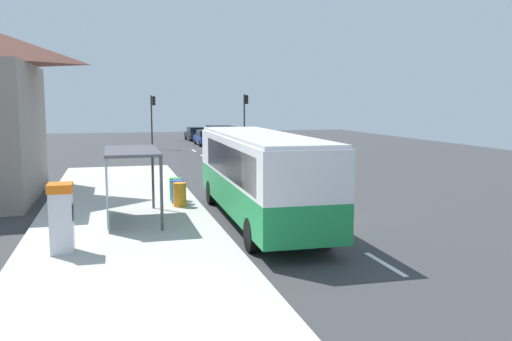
{
  "coord_description": "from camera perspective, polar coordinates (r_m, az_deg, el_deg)",
  "views": [
    {
      "loc": [
        -6.71,
        -18.64,
        4.33
      ],
      "look_at": [
        -1.0,
        2.77,
        1.5
      ],
      "focal_mm": 37.76,
      "sensor_mm": 36.0,
      "label": 1
    }
  ],
  "objects": [
    {
      "name": "lane_stripe_seg_1",
      "position": [
        19.46,
        6.46,
        -5.61
      ],
      "size": [
        0.16,
        2.2,
        0.01
      ],
      "primitive_type": "cube",
      "color": "silver",
      "rests_on": "ground"
    },
    {
      "name": "lane_stripe_seg_4",
      "position": [
        33.66,
        -2.87,
        -0.11
      ],
      "size": [
        0.16,
        2.2,
        0.01
      ],
      "primitive_type": "cube",
      "color": "silver",
      "rests_on": "ground"
    },
    {
      "name": "lane_stripe_seg_3",
      "position": [
        28.83,
        -0.79,
        -1.35
      ],
      "size": [
        0.16,
        2.2,
        0.01
      ],
      "primitive_type": "cube",
      "color": "silver",
      "rests_on": "ground"
    },
    {
      "name": "sedan_far",
      "position": [
        61.16,
        -6.45,
        3.92
      ],
      "size": [
        1.96,
        4.46,
        1.52
      ],
      "color": "black",
      "rests_on": "ground"
    },
    {
      "name": "lane_stripe_seg_7",
      "position": [
        48.34,
        -6.6,
        2.1
      ],
      "size": [
        0.16,
        2.2,
        0.01
      ],
      "primitive_type": "cube",
      "color": "silver",
      "rests_on": "ground"
    },
    {
      "name": "sidewalk_platform",
      "position": [
        21.08,
        -13.82,
        -4.54
      ],
      "size": [
        6.2,
        30.0,
        0.18
      ],
      "primitive_type": "cube",
      "color": "beige",
      "rests_on": "ground"
    },
    {
      "name": "recycling_bin_blue",
      "position": [
        22.42,
        -8.3,
        -2.24
      ],
      "size": [
        0.52,
        0.52,
        0.95
      ],
      "primitive_type": "cylinder",
      "color": "blue",
      "rests_on": "sidewalk_platform"
    },
    {
      "name": "ticket_machine",
      "position": [
        15.79,
        -19.91,
        -4.71
      ],
      "size": [
        0.66,
        0.76,
        1.94
      ],
      "color": "silver",
      "rests_on": "sidewalk_platform"
    },
    {
      "name": "traffic_light_far_side",
      "position": [
        50.66,
        -10.9,
        5.96
      ],
      "size": [
        0.49,
        0.28,
        4.93
      ],
      "color": "#2D2D2D",
      "rests_on": "ground"
    },
    {
      "name": "lane_stripe_seg_2",
      "position": [
        24.08,
        2.12,
        -3.07
      ],
      "size": [
        0.16,
        2.2,
        0.01
      ],
      "primitive_type": "cube",
      "color": "silver",
      "rests_on": "ground"
    },
    {
      "name": "lane_stripe_seg_5",
      "position": [
        38.53,
        -4.43,
        0.81
      ],
      "size": [
        0.16,
        2.2,
        0.01
      ],
      "primitive_type": "cube",
      "color": "silver",
      "rests_on": "ground"
    },
    {
      "name": "ground_plane",
      "position": [
        33.61,
        -3.29,
        -0.17
      ],
      "size": [
        56.0,
        92.0,
        0.04
      ],
      "primitive_type": "cube",
      "color": "#38383A"
    },
    {
      "name": "recycling_bin_orange",
      "position": [
        21.73,
        -8.09,
        -2.53
      ],
      "size": [
        0.52,
        0.52,
        0.95
      ],
      "primitive_type": "cylinder",
      "color": "orange",
      "rests_on": "sidewalk_platform"
    },
    {
      "name": "lane_stripe_seg_6",
      "position": [
        43.43,
        -5.64,
        1.53
      ],
      "size": [
        0.16,
        2.2,
        0.01
      ],
      "primitive_type": "cube",
      "color": "silver",
      "rests_on": "ground"
    },
    {
      "name": "traffic_light_near_side",
      "position": [
        51.21,
        -1.14,
        6.19
      ],
      "size": [
        0.49,
        0.28,
        5.05
      ],
      "color": "#2D2D2D",
      "rests_on": "ground"
    },
    {
      "name": "sedan_near",
      "position": [
        54.19,
        -5.34,
        3.51
      ],
      "size": [
        1.88,
        4.42,
        1.52
      ],
      "color": "navy",
      "rests_on": "ground"
    },
    {
      "name": "lane_stripe_seg_0",
      "position": [
        15.07,
        13.5,
        -9.61
      ],
      "size": [
        0.16,
        2.2,
        0.01
      ],
      "primitive_type": "cube",
      "color": "silver",
      "rests_on": "ground"
    },
    {
      "name": "bus_shelter",
      "position": [
        19.34,
        -13.95,
        0.43
      ],
      "size": [
        1.8,
        4.0,
        2.5
      ],
      "color": "#4C4C51",
      "rests_on": "sidewalk_platform"
    },
    {
      "name": "bus",
      "position": [
        19.27,
        0.24,
        -0.15
      ],
      "size": [
        2.75,
        11.06,
        3.21
      ],
      "color": "#1E8C47",
      "rests_on": "ground"
    },
    {
      "name": "white_van",
      "position": [
        45.21,
        -3.54,
        3.48
      ],
      "size": [
        2.08,
        5.22,
        2.3
      ],
      "color": "black",
      "rests_on": "ground"
    },
    {
      "name": "recycling_bin_green",
      "position": [
        23.1,
        -8.5,
        -1.96
      ],
      "size": [
        0.52,
        0.52,
        0.95
      ],
      "primitive_type": "cylinder",
      "color": "green",
      "rests_on": "sidewalk_platform"
    }
  ]
}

